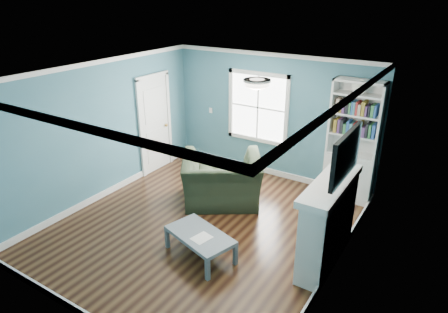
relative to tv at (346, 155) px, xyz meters
The scene contains 13 objects.
floor 2.80m from the tv, behind, with size 5.00×5.00×0.00m, color black.
room_walls 2.21m from the tv, behind, with size 5.00×5.00×5.00m.
trim 2.26m from the tv, behind, with size 4.50×5.00×2.60m.
window 3.40m from the tv, 137.57° to the left, with size 1.40×0.06×1.50m.
bookshelf 2.29m from the tv, 101.57° to the left, with size 0.90×0.35×2.31m.
fireplace 1.10m from the tv, behind, with size 0.44×1.58×1.30m.
tv is the anchor object (origin of this frame).
door 4.63m from the tv, 164.80° to the left, with size 0.12×0.98×2.17m.
ceiling_fixture 1.54m from the tv, behind, with size 0.38×0.38×0.15m.
light_switch 4.38m from the tv, 148.30° to the left, with size 0.08×0.01×0.12m, color white.
recliner 2.69m from the tv, 164.43° to the left, with size 1.41×0.92×1.24m, color #222E1C.
coffee_table 2.41m from the tv, 152.94° to the right, with size 1.18×0.86×0.39m.
paper_sheet 2.35m from the tv, 149.79° to the right, with size 0.22×0.28×0.00m, color white.
Camera 1 is at (3.42, -4.74, 3.75)m, focal length 32.00 mm.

